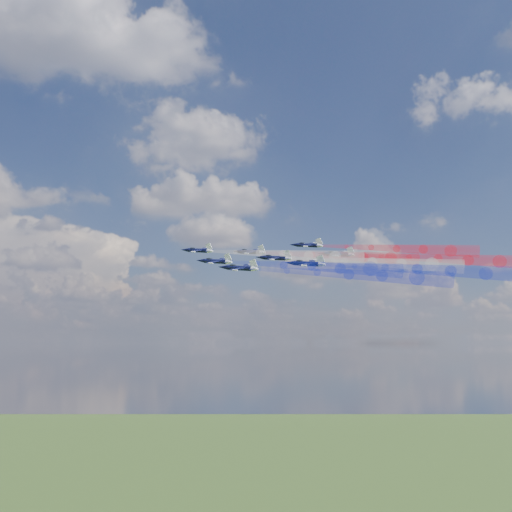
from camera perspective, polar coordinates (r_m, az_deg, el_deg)
name	(u,v)px	position (r m, az deg, el deg)	size (l,w,h in m)	color
jet_lead	(198,250)	(180.18, -5.55, 0.53)	(9.07, 11.33, 3.02)	black
trail_lead	(283,254)	(167.68, 2.62, 0.18)	(3.78, 45.50, 3.78)	white
jet_inner_left	(216,261)	(163.21, -3.87, -0.51)	(9.07, 11.33, 3.02)	black
trail_inner_left	(312,266)	(151.68, 5.32, -0.98)	(3.78, 45.50, 3.78)	#1726C7
jet_inner_right	(250,252)	(182.56, -0.55, 0.38)	(9.07, 11.33, 3.02)	black
trail_inner_right	(337,256)	(172.31, 7.78, 0.03)	(3.78, 45.50, 3.78)	red
jet_outer_left	(240,268)	(147.29, -1.57, -1.16)	(9.07, 11.33, 3.02)	black
trail_outer_left	(349,274)	(137.07, 8.84, -1.72)	(3.78, 45.50, 3.78)	#1726C7
jet_center_third	(275,258)	(167.97, 1.83, -0.19)	(9.07, 11.33, 3.02)	black
trail_center_third	(372,262)	(159.00, 11.04, -0.61)	(3.78, 45.50, 3.78)	white
jet_outer_right	(308,245)	(187.23, 4.94, 1.03)	(9.07, 11.33, 3.02)	black
trail_outer_right	(397,248)	(179.48, 13.27, 0.71)	(3.78, 45.50, 3.78)	red
jet_rear_left	(307,264)	(153.03, 4.85, -0.73)	(9.07, 11.33, 3.02)	black
trail_rear_left	(417,269)	(145.72, 15.13, -1.21)	(3.78, 45.50, 3.78)	#1726C7
jet_rear_right	(338,254)	(171.90, 7.79, 0.15)	(9.07, 11.33, 3.02)	black
trail_rear_right	(438,259)	(165.71, 16.98, -0.23)	(3.78, 45.50, 3.78)	red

